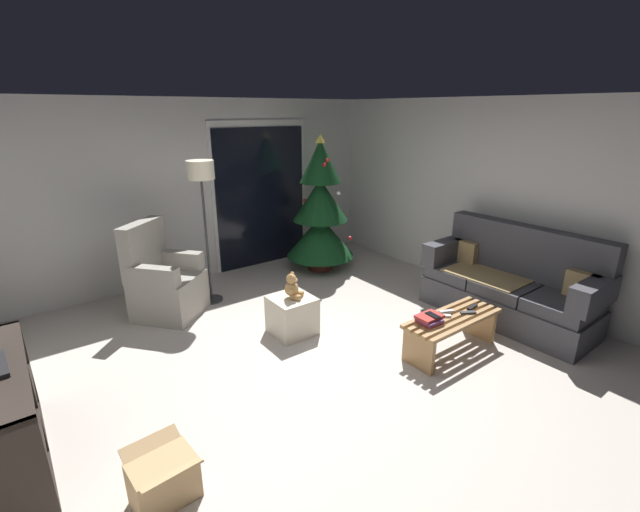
# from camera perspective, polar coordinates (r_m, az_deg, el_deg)

# --- Properties ---
(ground_plane) EXTENTS (7.00, 7.00, 0.00)m
(ground_plane) POSITION_cam_1_polar(r_m,az_deg,el_deg) (4.27, 1.38, -14.43)
(ground_plane) COLOR #BCB2A8
(wall_back) EXTENTS (5.72, 0.12, 2.50)m
(wall_back) POSITION_cam_1_polar(r_m,az_deg,el_deg) (6.35, -16.03, 8.28)
(wall_back) COLOR beige
(wall_back) RESTS_ON ground
(wall_right) EXTENTS (0.12, 6.00, 2.50)m
(wall_right) POSITION_cam_1_polar(r_m,az_deg,el_deg) (5.90, 24.07, 6.58)
(wall_right) COLOR beige
(wall_right) RESTS_ON ground
(patio_door_frame) EXTENTS (1.60, 0.02, 2.20)m
(patio_door_frame) POSITION_cam_1_polar(r_m,az_deg,el_deg) (6.72, -7.85, 8.08)
(patio_door_frame) COLOR silver
(patio_door_frame) RESTS_ON ground
(patio_door_glass) EXTENTS (1.50, 0.02, 2.10)m
(patio_door_glass) POSITION_cam_1_polar(r_m,az_deg,el_deg) (6.71, -7.75, 7.64)
(patio_door_glass) COLOR black
(patio_door_glass) RESTS_ON ground
(couch) EXTENTS (0.82, 1.95, 1.08)m
(couch) POSITION_cam_1_polar(r_m,az_deg,el_deg) (5.47, 23.99, -3.66)
(couch) COLOR #3D3D42
(couch) RESTS_ON ground
(coffee_table) EXTENTS (1.10, 0.40, 0.39)m
(coffee_table) POSITION_cam_1_polar(r_m,az_deg,el_deg) (4.57, 17.09, -9.13)
(coffee_table) COLOR #9E7547
(coffee_table) RESTS_ON ground
(remote_graphite) EXTENTS (0.16, 0.12, 0.02)m
(remote_graphite) POSITION_cam_1_polar(r_m,az_deg,el_deg) (4.62, 19.09, -7.12)
(remote_graphite) COLOR #333338
(remote_graphite) RESTS_ON coffee_table
(remote_black) EXTENTS (0.16, 0.06, 0.02)m
(remote_black) POSITION_cam_1_polar(r_m,az_deg,el_deg) (4.75, 19.59, -6.41)
(remote_black) COLOR black
(remote_black) RESTS_ON coffee_table
(remote_silver) EXTENTS (0.16, 0.11, 0.02)m
(remote_silver) POSITION_cam_1_polar(r_m,az_deg,el_deg) (4.58, 16.45, -7.08)
(remote_silver) COLOR #ADADB2
(remote_silver) RESTS_ON coffee_table
(remote_white) EXTENTS (0.15, 0.13, 0.02)m
(remote_white) POSITION_cam_1_polar(r_m,az_deg,el_deg) (4.47, 16.01, -7.66)
(remote_white) COLOR silver
(remote_white) RESTS_ON coffee_table
(book_stack) EXTENTS (0.25, 0.22, 0.08)m
(book_stack) POSITION_cam_1_polar(r_m,az_deg,el_deg) (4.30, 14.33, -8.14)
(book_stack) COLOR #A32D28
(book_stack) RESTS_ON coffee_table
(cell_phone) EXTENTS (0.08, 0.15, 0.01)m
(cell_phone) POSITION_cam_1_polar(r_m,az_deg,el_deg) (4.29, 14.76, -7.60)
(cell_phone) COLOR black
(cell_phone) RESTS_ON book_stack
(christmas_tree) EXTENTS (1.02, 1.02, 2.02)m
(christmas_tree) POSITION_cam_1_polar(r_m,az_deg,el_deg) (6.40, 0.04, 5.81)
(christmas_tree) COLOR #4C1E19
(christmas_tree) RESTS_ON ground
(armchair) EXTENTS (0.97, 0.97, 1.13)m
(armchair) POSITION_cam_1_polar(r_m,az_deg,el_deg) (5.40, -20.03, -3.39)
(armchair) COLOR gray
(armchair) RESTS_ON ground
(floor_lamp) EXTENTS (0.32, 0.32, 1.78)m
(floor_lamp) POSITION_cam_1_polar(r_m,az_deg,el_deg) (5.33, -15.47, 9.18)
(floor_lamp) COLOR #2D2D30
(floor_lamp) RESTS_ON ground
(ottoman) EXTENTS (0.44, 0.44, 0.42)m
(ottoman) POSITION_cam_1_polar(r_m,az_deg,el_deg) (4.75, -3.72, -7.86)
(ottoman) COLOR beige
(ottoman) RESTS_ON ground
(teddy_bear_honey) EXTENTS (0.21, 0.22, 0.29)m
(teddy_bear_honey) POSITION_cam_1_polar(r_m,az_deg,el_deg) (4.60, -3.68, -4.18)
(teddy_bear_honey) COLOR tan
(teddy_bear_honey) RESTS_ON ottoman
(cardboard_box_open_near_shelf) EXTENTS (0.40, 0.46, 0.36)m
(cardboard_box_open_near_shelf) POSITION_cam_1_polar(r_m,az_deg,el_deg) (3.17, -20.04, -26.18)
(cardboard_box_open_near_shelf) COLOR tan
(cardboard_box_open_near_shelf) RESTS_ON ground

